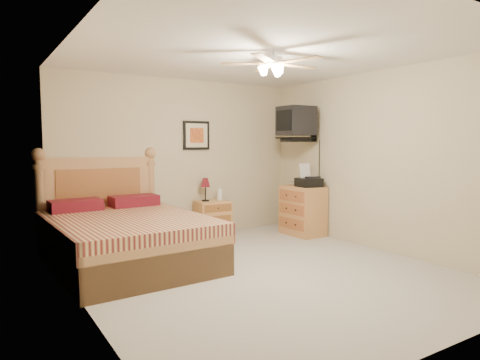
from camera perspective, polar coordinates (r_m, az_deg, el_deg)
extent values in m
plane|color=#A7A297|center=(5.12, 2.92, -12.10)|extent=(4.50, 4.50, 0.00)
cube|color=white|center=(4.99, 3.05, 16.51)|extent=(4.00, 4.50, 0.04)
cube|color=#BBAB89|center=(6.86, -7.92, 2.83)|extent=(4.00, 0.04, 2.50)
cube|color=#BBAB89|center=(3.32, 25.93, 0.12)|extent=(4.00, 0.04, 2.50)
cube|color=#BBAB89|center=(4.09, -20.60, 1.12)|extent=(0.04, 4.50, 2.50)
cube|color=#BBAB89|center=(6.26, 18.13, 2.43)|extent=(0.04, 4.50, 2.50)
cube|color=#C58F46|center=(6.94, -3.66, -5.14)|extent=(0.55, 0.42, 0.57)
imported|color=white|center=(6.97, -2.73, -1.73)|extent=(0.11, 0.11, 0.24)
cube|color=black|center=(6.95, -5.85, 5.93)|extent=(0.46, 0.04, 0.46)
cube|color=#B7814E|center=(7.07, 8.36, -4.04)|extent=(0.49, 0.69, 0.80)
imported|color=#B5A692|center=(7.18, 7.32, -0.56)|extent=(0.28, 0.34, 0.03)
imported|color=tan|center=(7.20, 7.10, -0.35)|extent=(0.19, 0.26, 0.02)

